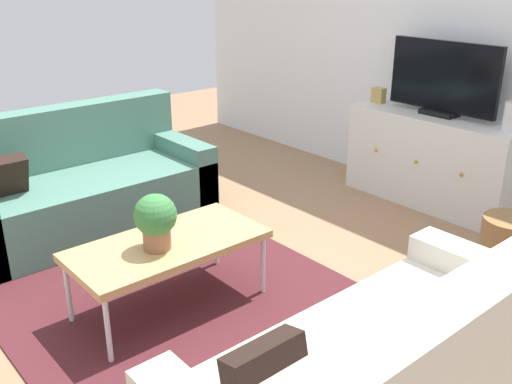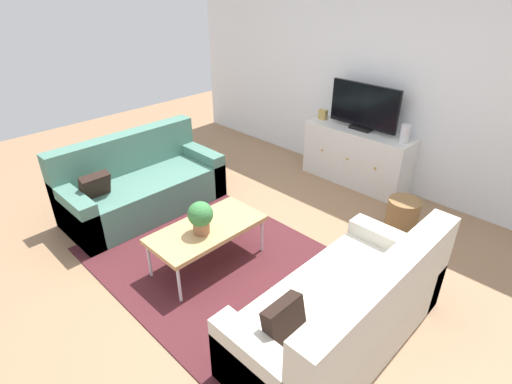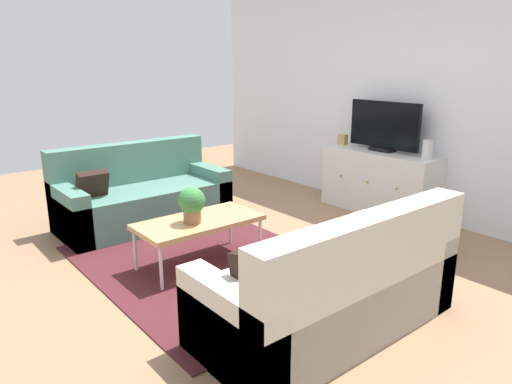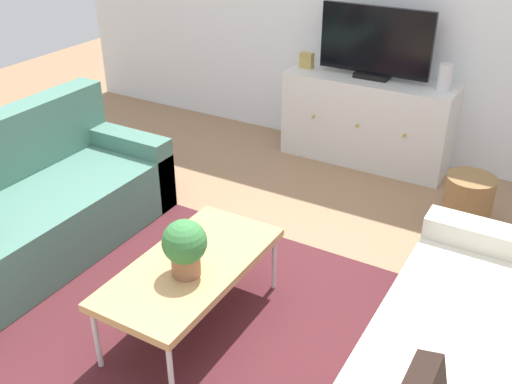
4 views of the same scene
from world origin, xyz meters
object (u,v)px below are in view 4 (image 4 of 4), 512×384
(glass_vase, at_px, (445,77))
(couch_right_side, at_px, (482,375))
(flat_screen_tv, at_px, (375,43))
(wicker_basket, at_px, (467,202))
(couch_left_side, at_px, (30,208))
(mantel_clock, at_px, (307,60))
(potted_plant, at_px, (185,246))
(tv_console, at_px, (367,120))
(coffee_table, at_px, (191,268))

(glass_vase, bearing_deg, couch_right_side, -70.28)
(flat_screen_tv, xyz_separation_m, wicker_basket, (1.02, -0.70, -0.83))
(wicker_basket, bearing_deg, couch_left_side, -145.32)
(mantel_clock, bearing_deg, potted_plant, -77.43)
(flat_screen_tv, bearing_deg, tv_console, -90.00)
(couch_left_side, bearing_deg, coffee_table, -4.62)
(wicker_basket, bearing_deg, coffee_table, -120.43)
(coffee_table, height_order, glass_vase, glass_vase)
(couch_left_side, xyz_separation_m, coffee_table, (1.39, -0.11, 0.10))
(flat_screen_tv, distance_m, wicker_basket, 1.48)
(couch_right_side, xyz_separation_m, potted_plant, (-1.45, -0.20, 0.31))
(flat_screen_tv, height_order, wicker_basket, flat_screen_tv)
(couch_left_side, bearing_deg, potted_plant, -7.88)
(couch_right_side, distance_m, glass_vase, 2.58)
(coffee_table, bearing_deg, glass_vase, 75.70)
(couch_right_side, xyz_separation_m, coffee_table, (-1.49, -0.11, 0.10))
(glass_vase, bearing_deg, flat_screen_tv, 178.05)
(tv_console, height_order, flat_screen_tv, flat_screen_tv)
(coffee_table, bearing_deg, potted_plant, -67.62)
(tv_console, distance_m, flat_screen_tv, 0.66)
(tv_console, xyz_separation_m, flat_screen_tv, (-0.00, 0.02, 0.66))
(potted_plant, bearing_deg, tv_console, 89.72)
(couch_left_side, distance_m, mantel_clock, 2.57)
(tv_console, xyz_separation_m, mantel_clock, (-0.59, 0.00, 0.43))
(tv_console, bearing_deg, mantel_clock, 180.00)
(potted_plant, relative_size, glass_vase, 1.50)
(couch_right_side, bearing_deg, tv_console, 121.19)
(couch_left_side, xyz_separation_m, flat_screen_tv, (1.44, 2.39, 0.74))
(potted_plant, xyz_separation_m, mantel_clock, (-0.57, 2.57, 0.21))
(wicker_basket, bearing_deg, tv_console, 146.27)
(potted_plant, distance_m, tv_console, 2.58)
(couch_left_side, distance_m, tv_console, 2.78)
(couch_left_side, bearing_deg, flat_screen_tv, 59.03)
(couch_right_side, bearing_deg, potted_plant, -172.26)
(couch_left_side, height_order, couch_right_side, same)
(couch_right_side, relative_size, potted_plant, 5.79)
(wicker_basket, bearing_deg, flat_screen_tv, 145.49)
(couch_left_side, distance_m, couch_right_side, 2.87)
(potted_plant, relative_size, flat_screen_tv, 0.34)
(glass_vase, xyz_separation_m, wicker_basket, (0.43, -0.68, -0.65))
(potted_plant, bearing_deg, mantel_clock, 102.57)
(mantel_clock, bearing_deg, wicker_basket, -22.94)
(couch_right_side, height_order, glass_vase, glass_vase)
(couch_left_side, xyz_separation_m, couch_right_side, (2.87, 0.00, 0.00))
(couch_left_side, height_order, tv_console, couch_left_side)
(tv_console, bearing_deg, couch_left_side, -121.18)
(potted_plant, relative_size, mantel_clock, 2.39)
(couch_left_side, relative_size, coffee_table, 1.66)
(couch_left_side, distance_m, wicker_basket, 2.98)
(coffee_table, bearing_deg, couch_right_side, 4.33)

